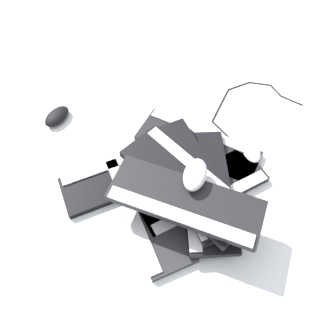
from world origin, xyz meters
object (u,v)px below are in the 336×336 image
Objects in this scene: keyboard_2 at (197,145)px; keyboard_3 at (127,175)px; mouse_3 at (195,175)px; keyboard_5 at (191,177)px; mouse_0 at (251,151)px; keyboard_0 at (147,208)px; mouse_1 at (57,116)px; keyboard_1 at (203,190)px; keyboard_7 at (185,201)px; mouse_2 at (188,140)px; keyboard_6 at (185,182)px; keyboard_4 at (206,189)px.

keyboard_2 and keyboard_3 have the same top height.
keyboard_5 is at bearing 18.74° from mouse_3.
mouse_0 is at bearing 126.84° from keyboard_3.
mouse_3 is at bearing 127.23° from keyboard_0.
keyboard_1 is at bearing -87.90° from mouse_1.
keyboard_7 is 0.37m from mouse_0.
mouse_2 is at bearing -160.05° from keyboard_7.
mouse_1 is (-0.11, -0.36, 0.01)m from keyboard_3.
keyboard_6 is 4.22× the size of mouse_2.
keyboard_2 is 1.03× the size of keyboard_5.
mouse_3 is at bearing 86.78° from keyboard_6.
mouse_3 is (0.00, 0.03, 0.07)m from keyboard_6.
mouse_3 is (0.21, 0.06, 0.16)m from keyboard_2.
mouse_3 reaches higher than mouse_0.
keyboard_5 is 0.93× the size of keyboard_6.
keyboard_5 reaches higher than keyboard_3.
keyboard_0 is 0.93× the size of keyboard_4.
keyboard_0 is at bearing 55.75° from keyboard_3.
mouse_2 is at bearing -141.92° from keyboard_1.
keyboard_7 is 4.08× the size of mouse_3.
keyboard_6 is at bearing 92.71° from keyboard_3.
keyboard_4 is 0.99× the size of keyboard_6.
keyboard_1 is 1.03× the size of keyboard_3.
keyboard_1 is (-0.13, 0.14, 0.00)m from keyboard_0.
keyboard_1 is at bearing 91.15° from keyboard_5.
mouse_3 is (-0.07, -0.00, 0.04)m from keyboard_7.
mouse_1 is (0.10, -0.53, 0.01)m from keyboard_2.
mouse_3 reaches higher than keyboard_0.
keyboard_4 is (-0.05, 0.27, 0.03)m from keyboard_3.
keyboard_0 is 0.30m from keyboard_2.
keyboard_0 is at bearing -35.71° from keyboard_5.
keyboard_5 reaches higher than mouse_0.
keyboard_5 reaches higher than keyboard_1.
keyboard_3 is 3.89× the size of mouse_2.
mouse_0 reaches higher than keyboard_3.
keyboard_0 is 0.97× the size of keyboard_1.
keyboard_7 is (0.12, 0.02, 0.06)m from keyboard_5.
keyboard_7 is (0.06, 0.24, 0.12)m from keyboard_3.
mouse_3 is (0.26, -0.12, 0.15)m from mouse_0.
keyboard_1 is 0.24m from mouse_0.
keyboard_2 is at bearing -152.58° from keyboard_1.
keyboard_3 is 0.44m from mouse_0.
keyboard_2 is 4.06× the size of mouse_2.
keyboard_5 reaches higher than keyboard_2.
mouse_3 is (0.10, 0.60, 0.15)m from mouse_1.
keyboard_6 is 0.59m from mouse_1.
keyboard_3 is 0.95× the size of keyboard_7.
mouse_1 reaches higher than keyboard_1.
keyboard_6 is 0.31m from mouse_0.
mouse_3 reaches higher than keyboard_2.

